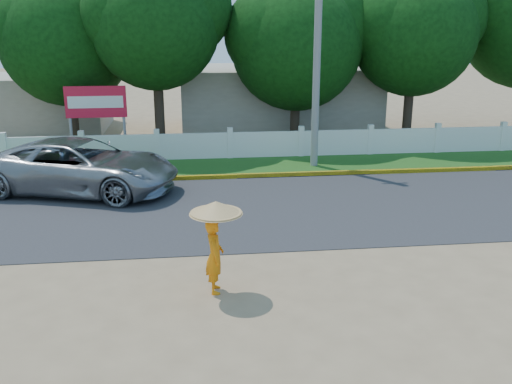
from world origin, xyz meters
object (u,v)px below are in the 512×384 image
Objects in this scene: utility_pole at (317,60)px; monk_with_parasol at (215,234)px; vehicle at (81,166)px; billboard at (96,106)px.

monk_with_parasol is at bearing -112.84° from utility_pole.
monk_with_parasol is at bearing -134.66° from vehicle.
utility_pole is at bearing -17.60° from billboard.
utility_pole is 1.28× the size of vehicle.
vehicle is 2.18× the size of billboard.
monk_with_parasol is 0.69× the size of billboard.
utility_pole is 4.08× the size of monk_with_parasol.
monk_with_parasol is 13.92m from billboard.
utility_pole is 11.69m from monk_with_parasol.
monk_with_parasol is (4.08, -7.84, 0.42)m from vehicle.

